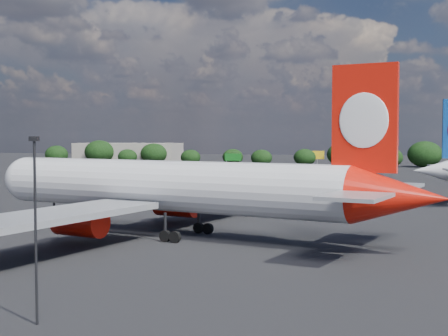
# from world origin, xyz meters

# --- Properties ---
(ground) EXTENTS (500.00, 500.00, 0.00)m
(ground) POSITION_xyz_m (0.00, 60.00, 0.00)
(ground) COLOR black
(ground) RESTS_ON ground
(qantas_airliner) EXTENTS (53.41, 51.20, 17.71)m
(qantas_airliner) POSITION_xyz_m (9.51, 18.85, 5.39)
(qantas_airliner) COLOR white
(qantas_airliner) RESTS_ON ground
(apron_lamp_post) EXTENTS (0.55, 0.30, 11.06)m
(apron_lamp_post) POSITION_xyz_m (10.49, -13.29, 6.18)
(apron_lamp_post) COLOR black
(apron_lamp_post) RESTS_ON ground
(terminal_building) EXTENTS (42.00, 16.00, 8.00)m
(terminal_building) POSITION_xyz_m (-65.00, 192.00, 4.00)
(terminal_building) COLOR gray
(terminal_building) RESTS_ON ground
(highway_sign) EXTENTS (6.00, 0.30, 4.50)m
(highway_sign) POSITION_xyz_m (-18.00, 176.00, 3.13)
(highway_sign) COLOR #136119
(highway_sign) RESTS_ON ground
(billboard_yellow) EXTENTS (5.00, 0.30, 5.50)m
(billboard_yellow) POSITION_xyz_m (12.00, 182.00, 3.87)
(billboard_yellow) COLOR yellow
(billboard_yellow) RESTS_ON ground
(horizon_treeline) EXTENTS (206.61, 15.01, 9.19)m
(horizon_treeline) POSITION_xyz_m (17.07, 180.91, 3.99)
(horizon_treeline) COLOR black
(horizon_treeline) RESTS_ON ground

